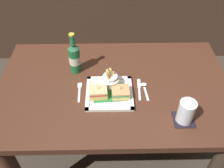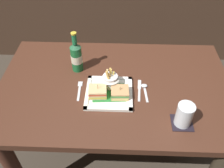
{
  "view_description": "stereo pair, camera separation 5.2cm",
  "coord_description": "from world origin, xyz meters",
  "px_view_note": "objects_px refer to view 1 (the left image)",
  "views": [
    {
      "loc": [
        -0.03,
        -0.97,
        1.71
      ],
      "look_at": [
        -0.01,
        -0.03,
        0.82
      ],
      "focal_mm": 39.03,
      "sensor_mm": 36.0,
      "label": 1
    },
    {
      "loc": [
        0.02,
        -0.97,
        1.71
      ],
      "look_at": [
        -0.01,
        -0.03,
        0.82
      ],
      "focal_mm": 39.03,
      "sensor_mm": 36.0,
      "label": 2
    }
  ],
  "objects_px": {
    "fries_cup": "(110,79)",
    "beer_bottle": "(75,58)",
    "dining_table": "(114,103)",
    "sandwich_half_left": "(98,92)",
    "square_plate": "(109,93)",
    "sandwich_half_right": "(120,92)",
    "knife": "(139,88)",
    "water_glass": "(186,113)",
    "spoon": "(144,87)",
    "fork": "(79,91)"
  },
  "relations": [
    {
      "from": "sandwich_half_right",
      "to": "water_glass",
      "type": "height_order",
      "value": "water_glass"
    },
    {
      "from": "fork",
      "to": "spoon",
      "type": "xyz_separation_m",
      "value": [
        0.35,
        0.02,
        0.0
      ]
    },
    {
      "from": "dining_table",
      "to": "sandwich_half_right",
      "type": "distance_m",
      "value": 0.21
    },
    {
      "from": "sandwich_half_right",
      "to": "beer_bottle",
      "type": "relative_size",
      "value": 0.37
    },
    {
      "from": "sandwich_half_right",
      "to": "fork",
      "type": "height_order",
      "value": "sandwich_half_right"
    },
    {
      "from": "beer_bottle",
      "to": "square_plate",
      "type": "bearing_deg",
      "value": -45.41
    },
    {
      "from": "dining_table",
      "to": "fork",
      "type": "xyz_separation_m",
      "value": [
        -0.19,
        -0.04,
        0.15
      ]
    },
    {
      "from": "sandwich_half_right",
      "to": "spoon",
      "type": "height_order",
      "value": "sandwich_half_right"
    },
    {
      "from": "sandwich_half_right",
      "to": "knife",
      "type": "relative_size",
      "value": 0.57
    },
    {
      "from": "sandwich_half_right",
      "to": "beer_bottle",
      "type": "xyz_separation_m",
      "value": [
        -0.25,
        0.22,
        0.06
      ]
    },
    {
      "from": "fries_cup",
      "to": "spoon",
      "type": "relative_size",
      "value": 0.88
    },
    {
      "from": "beer_bottle",
      "to": "spoon",
      "type": "xyz_separation_m",
      "value": [
        0.38,
        -0.15,
        -0.09
      ]
    },
    {
      "from": "water_glass",
      "to": "fries_cup",
      "type": "bearing_deg",
      "value": 146.36
    },
    {
      "from": "beer_bottle",
      "to": "knife",
      "type": "xyz_separation_m",
      "value": [
        0.36,
        -0.16,
        -0.09
      ]
    },
    {
      "from": "sandwich_half_left",
      "to": "spoon",
      "type": "relative_size",
      "value": 0.72
    },
    {
      "from": "square_plate",
      "to": "sandwich_half_left",
      "type": "xyz_separation_m",
      "value": [
        -0.06,
        -0.02,
        0.03
      ]
    },
    {
      "from": "dining_table",
      "to": "knife",
      "type": "xyz_separation_m",
      "value": [
        0.13,
        -0.03,
        0.15
      ]
    },
    {
      "from": "beer_bottle",
      "to": "knife",
      "type": "distance_m",
      "value": 0.4
    },
    {
      "from": "dining_table",
      "to": "knife",
      "type": "distance_m",
      "value": 0.21
    },
    {
      "from": "knife",
      "to": "sandwich_half_left",
      "type": "bearing_deg",
      "value": -164.91
    },
    {
      "from": "sandwich_half_left",
      "to": "water_glass",
      "type": "xyz_separation_m",
      "value": [
        0.41,
        -0.16,
        0.02
      ]
    },
    {
      "from": "square_plate",
      "to": "beer_bottle",
      "type": "height_order",
      "value": "beer_bottle"
    },
    {
      "from": "fork",
      "to": "sandwich_half_left",
      "type": "bearing_deg",
      "value": -23.18
    },
    {
      "from": "square_plate",
      "to": "knife",
      "type": "xyz_separation_m",
      "value": [
        0.16,
        0.04,
        -0.01
      ]
    },
    {
      "from": "dining_table",
      "to": "water_glass",
      "type": "height_order",
      "value": "water_glass"
    },
    {
      "from": "dining_table",
      "to": "fries_cup",
      "type": "distance_m",
      "value": 0.21
    },
    {
      "from": "water_glass",
      "to": "spoon",
      "type": "relative_size",
      "value": 0.88
    },
    {
      "from": "sandwich_half_right",
      "to": "water_glass",
      "type": "xyz_separation_m",
      "value": [
        0.3,
        -0.16,
        0.02
      ]
    },
    {
      "from": "fries_cup",
      "to": "water_glass",
      "type": "bearing_deg",
      "value": -33.64
    },
    {
      "from": "sandwich_half_left",
      "to": "water_glass",
      "type": "distance_m",
      "value": 0.44
    },
    {
      "from": "sandwich_half_right",
      "to": "knife",
      "type": "distance_m",
      "value": 0.12
    },
    {
      "from": "fries_cup",
      "to": "water_glass",
      "type": "height_order",
      "value": "fries_cup"
    },
    {
      "from": "spoon",
      "to": "sandwich_half_left",
      "type": "bearing_deg",
      "value": -165.22
    },
    {
      "from": "square_plate",
      "to": "sandwich_half_right",
      "type": "xyz_separation_m",
      "value": [
        0.06,
        -0.02,
        0.03
      ]
    },
    {
      "from": "sandwich_half_left",
      "to": "square_plate",
      "type": "bearing_deg",
      "value": 19.35
    },
    {
      "from": "beer_bottle",
      "to": "dining_table",
      "type": "bearing_deg",
      "value": -29.68
    },
    {
      "from": "dining_table",
      "to": "sandwich_half_left",
      "type": "bearing_deg",
      "value": -134.1
    },
    {
      "from": "fork",
      "to": "knife",
      "type": "bearing_deg",
      "value": 2.64
    },
    {
      "from": "sandwich_half_right",
      "to": "knife",
      "type": "bearing_deg",
      "value": 29.43
    },
    {
      "from": "square_plate",
      "to": "fries_cup",
      "type": "relative_size",
      "value": 2.12
    },
    {
      "from": "sandwich_half_left",
      "to": "knife",
      "type": "distance_m",
      "value": 0.23
    },
    {
      "from": "fries_cup",
      "to": "beer_bottle",
      "type": "height_order",
      "value": "beer_bottle"
    },
    {
      "from": "square_plate",
      "to": "dining_table",
      "type": "bearing_deg",
      "value": 67.16
    },
    {
      "from": "sandwich_half_left",
      "to": "fork",
      "type": "distance_m",
      "value": 0.12
    },
    {
      "from": "sandwich_half_left",
      "to": "fork",
      "type": "height_order",
      "value": "sandwich_half_left"
    },
    {
      "from": "dining_table",
      "to": "fries_cup",
      "type": "relative_size",
      "value": 11.13
    },
    {
      "from": "sandwich_half_right",
      "to": "fork",
      "type": "bearing_deg",
      "value": 168.52
    },
    {
      "from": "fries_cup",
      "to": "knife",
      "type": "distance_m",
      "value": 0.17
    },
    {
      "from": "knife",
      "to": "square_plate",
      "type": "bearing_deg",
      "value": -166.45
    },
    {
      "from": "dining_table",
      "to": "sandwich_half_right",
      "type": "xyz_separation_m",
      "value": [
        0.03,
        -0.09,
        0.18
      ]
    }
  ]
}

